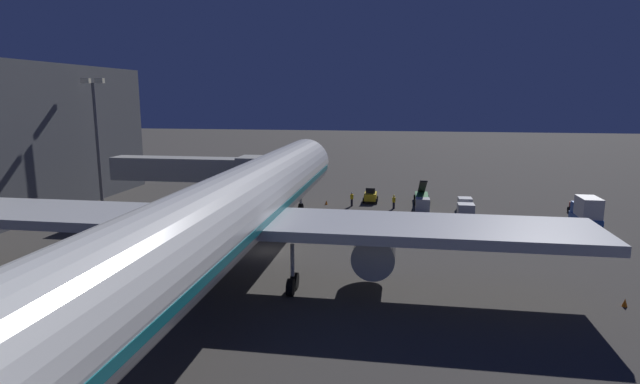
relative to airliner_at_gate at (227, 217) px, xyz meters
The scene contains 16 objects.
ground_plane 11.76m from the airliner_at_gate, 90.00° to the right, with size 320.00×320.00×0.00m, color #383533.
airliner_at_gate is the anchor object (origin of this frame).
jet_bridge 22.71m from the airliner_at_gate, 64.29° to the right, with size 17.83×3.40×7.18m.
apron_floodlight_mast 36.32m from the airliner_at_gate, 45.11° to the right, with size 2.90×0.50×15.66m.
pushback_tug 34.18m from the airliner_at_gate, 103.05° to the right, with size 1.86×2.54×1.95m.
catering_truck 38.13m from the airliner_at_gate, 143.17° to the right, with size 2.36×4.42×3.48m.
baggage_tug_lead 44.14m from the airliner_at_gate, 136.81° to the right, with size 1.86×2.24×1.95m.
belt_loader 36.84m from the airliner_at_gate, 112.83° to the right, with size 1.96×8.36×3.59m.
baggage_container_mid_row 32.73m from the airliner_at_gate, 125.56° to the right, with size 1.80×1.81×1.57m, color #B7BABF.
baggage_container_far_row 31.89m from the airliner_at_gate, 116.51° to the right, with size 1.62×1.60×1.67m, color #B7BABF.
baggage_container_spare 36.11m from the airliner_at_gate, 122.39° to the right, with size 1.59×1.74×1.51m, color #B7BABF.
ground_crew_near_nose_gear 31.85m from the airliner_at_gate, 109.83° to the right, with size 0.40×0.40×1.70m.
ground_crew_by_belt_loader 31.09m from the airliner_at_gate, 100.27° to the right, with size 0.40×0.40×1.79m.
traffic_cone_nose_port 31.24m from the airliner_at_gate, 94.10° to the right, with size 0.36×0.36×0.55m, color orange.
traffic_cone_nose_starboard 31.24m from the airliner_at_gate, 85.90° to the right, with size 0.36×0.36×0.55m, color orange.
traffic_cone_wingtip_svc_side 26.81m from the airliner_at_gate, behind, with size 0.36×0.36×0.55m, color orange.
Camera 1 is at (-11.51, 42.45, 13.58)m, focal length 28.72 mm.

